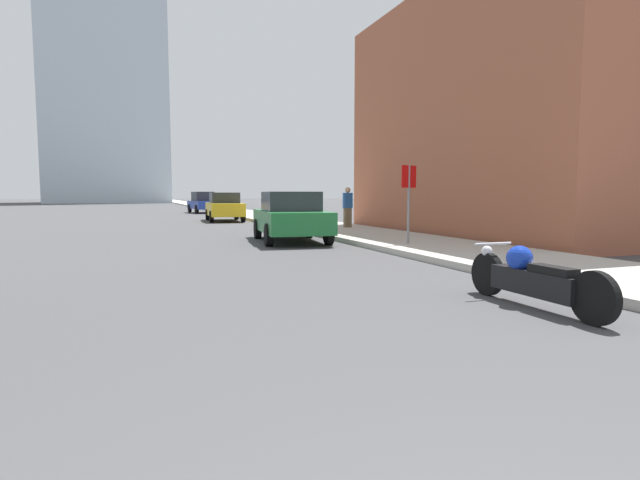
# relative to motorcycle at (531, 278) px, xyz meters

# --- Properties ---
(sidewalk) EXTENTS (3.34, 240.00, 0.15)m
(sidewalk) POSITION_rel_motorcycle_xyz_m (2.74, 35.31, -0.32)
(sidewalk) COLOR #B2ADA3
(sidewalk) RESTS_ON ground_plane
(brick_storefront) EXTENTS (10.45, 12.53, 8.58)m
(brick_storefront) POSITION_rel_motorcycle_xyz_m (9.84, 9.90, 3.90)
(brick_storefront) COLOR #9E563D
(brick_storefront) RESTS_ON ground_plane
(distant_tower) EXTENTS (20.87, 20.87, 64.85)m
(distant_tower) POSITION_rel_motorcycle_xyz_m (-9.52, 98.57, 32.03)
(distant_tower) COLOR silver
(distant_tower) RESTS_ON ground_plane
(motorcycle) EXTENTS (0.62, 2.45, 0.80)m
(motorcycle) POSITION_rel_motorcycle_xyz_m (0.00, 0.00, 0.00)
(motorcycle) COLOR black
(motorcycle) RESTS_ON ground_plane
(parked_car_green) EXTENTS (2.30, 4.41, 1.57)m
(parked_car_green) POSITION_rel_motorcycle_xyz_m (-0.30, 9.96, 0.40)
(parked_car_green) COLOR #1E6B33
(parked_car_green) RESTS_ON ground_plane
(parked_car_yellow) EXTENTS (2.05, 4.58, 1.60)m
(parked_car_yellow) POSITION_rel_motorcycle_xyz_m (-0.25, 23.11, 0.41)
(parked_car_yellow) COLOR gold
(parked_car_yellow) RESTS_ON ground_plane
(parked_car_blue) EXTENTS (2.10, 4.70, 1.72)m
(parked_car_blue) POSITION_rel_motorcycle_xyz_m (0.12, 36.31, 0.47)
(parked_car_blue) COLOR #1E3899
(parked_car_blue) RESTS_ON ground_plane
(stop_sign) EXTENTS (0.57, 0.26, 2.11)m
(stop_sign) POSITION_rel_motorcycle_xyz_m (2.11, 6.82, 1.20)
(stop_sign) COLOR slate
(stop_sign) RESTS_ON sidewalk
(pedestrian) EXTENTS (0.36, 0.23, 1.63)m
(pedestrian) POSITION_rel_motorcycle_xyz_m (3.21, 13.62, 0.59)
(pedestrian) COLOR brown
(pedestrian) RESTS_ON sidewalk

